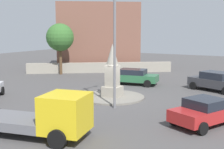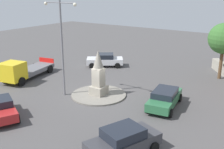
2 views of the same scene
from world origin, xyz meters
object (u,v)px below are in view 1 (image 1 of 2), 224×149
corner_building (98,36)px  tree_near_wall (60,38)px  car_green_parked_left (133,76)px  truck_yellow_passing (41,117)px  monument (112,73)px  car_red_waiting (206,111)px  streetlamp (115,30)px  car_dark_grey_far_side (215,81)px

corner_building → tree_near_wall: corner_building is taller
car_green_parked_left → corner_building: (8.83, 9.23, 3.36)m
truck_yellow_passing → monument: bearing=7.1°
car_green_parked_left → car_red_waiting: car_red_waiting is taller
streetlamp → tree_near_wall: bearing=51.1°
tree_near_wall → corner_building: bearing=-3.4°
monument → car_dark_grey_far_side: (6.34, -6.10, -1.05)m
car_green_parked_left → corner_building: 13.21m
car_red_waiting → corner_building: corner_building is taller
streetlamp → car_red_waiting: (-0.64, -5.78, -4.18)m
car_red_waiting → truck_yellow_passing: size_ratio=0.66×
car_green_parked_left → tree_near_wall: size_ratio=0.83×
corner_building → monument: bearing=-144.7°
car_green_parked_left → corner_building: corner_building is taller
truck_yellow_passing → corner_building: bearing=26.0°
corner_building → car_green_parked_left: bearing=-133.7°
monument → car_green_parked_left: monument is taller
streetlamp → car_green_parked_left: streetlamp is taller
car_green_parked_left → truck_yellow_passing: bearing=-171.8°
car_red_waiting → corner_building: 25.08m
corner_building → truck_yellow_passing: bearing=-154.0°
car_red_waiting → car_green_parked_left: bearing=43.5°
streetlamp → truck_yellow_passing: size_ratio=1.24×
car_green_parked_left → truck_yellow_passing: size_ratio=0.71×
car_dark_grey_far_side → truck_yellow_passing: truck_yellow_passing is taller
monument → tree_near_wall: bearing=55.4°
car_green_parked_left → truck_yellow_passing: 14.48m
streetlamp → car_dark_grey_far_side: bearing=-27.2°
car_dark_grey_far_side → corner_building: corner_building is taller
corner_building → tree_near_wall: 7.13m
streetlamp → tree_near_wall: 15.69m
car_green_parked_left → truck_yellow_passing: truck_yellow_passing is taller
monument → tree_near_wall: 13.12m
truck_yellow_passing → car_dark_grey_far_side: bearing=-18.5°
streetlamp → car_red_waiting: size_ratio=1.87×
car_dark_grey_far_side → tree_near_wall: (1.00, 16.75, 3.28)m
car_red_waiting → tree_near_wall: (10.48, 17.98, 3.35)m
car_red_waiting → truck_yellow_passing: bearing=131.7°
tree_near_wall → car_dark_grey_far_side: bearing=-93.4°
corner_building → car_dark_grey_far_side: bearing=-116.4°
monument → streetlamp: 4.25m
monument → corner_building: (14.45, 10.22, 2.26)m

